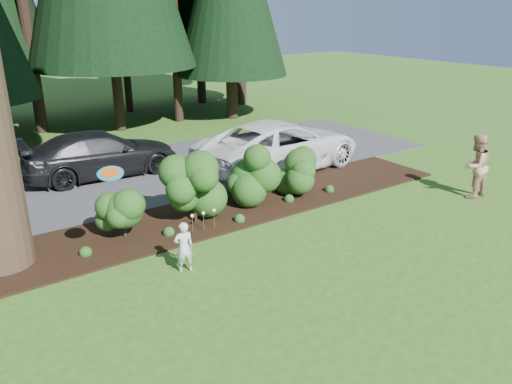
% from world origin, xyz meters
% --- Properties ---
extents(ground, '(80.00, 80.00, 0.00)m').
position_xyz_m(ground, '(0.00, 0.00, 0.00)').
color(ground, '#255919').
rests_on(ground, ground).
extents(mulch_bed, '(16.00, 2.50, 0.05)m').
position_xyz_m(mulch_bed, '(0.00, 3.25, 0.03)').
color(mulch_bed, black).
rests_on(mulch_bed, ground).
extents(driveway, '(22.00, 6.00, 0.03)m').
position_xyz_m(driveway, '(0.00, 7.50, 0.01)').
color(driveway, '#38383A').
rests_on(driveway, ground).
extents(shrub_row, '(6.53, 1.60, 1.61)m').
position_xyz_m(shrub_row, '(0.77, 3.14, 0.81)').
color(shrub_row, '#224816').
rests_on(shrub_row, ground).
extents(lily_cluster, '(0.69, 0.09, 0.57)m').
position_xyz_m(lily_cluster, '(-0.30, 2.40, 0.50)').
color(lily_cluster, '#224816').
rests_on(lily_cluster, ground).
extents(car_white_suv, '(6.23, 3.38, 1.66)m').
position_xyz_m(car_white_suv, '(4.28, 5.35, 0.86)').
color(car_white_suv, white).
rests_on(car_white_suv, driveway).
extents(car_dark_suv, '(5.00, 2.17, 1.43)m').
position_xyz_m(car_dark_suv, '(-0.84, 8.14, 0.75)').
color(car_dark_suv, black).
rests_on(car_dark_suv, driveway).
extents(child, '(0.45, 0.34, 1.11)m').
position_xyz_m(child, '(-1.56, 0.96, 0.56)').
color(child, silver).
rests_on(child, ground).
extents(adult, '(0.92, 0.73, 1.86)m').
position_xyz_m(adult, '(7.33, 0.13, 0.93)').
color(adult, '#B14017').
rests_on(adult, ground).
extents(frisbee, '(0.50, 0.47, 0.20)m').
position_xyz_m(frisbee, '(-2.83, 1.22, 2.33)').
color(frisbee, teal).
rests_on(frisbee, ground).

